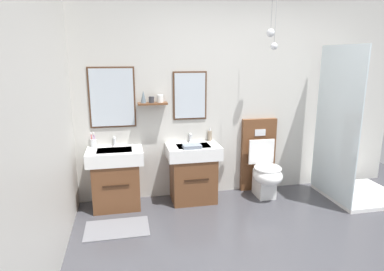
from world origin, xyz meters
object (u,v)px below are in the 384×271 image
toothbrush_cup (94,143)px  shower_tray (351,168)px  toilet (263,167)px  folded_hand_towel (192,146)px  vanity_sink_right (193,171)px  vanity_sink_left (116,177)px  soap_dispenser (210,136)px

toothbrush_cup → shower_tray: (3.23, -0.52, -0.37)m
toothbrush_cup → toilet: bearing=-4.3°
toilet → shower_tray: bearing=-18.4°
toilet → toothbrush_cup: size_ratio=5.26×
toothbrush_cup → folded_hand_towel: toothbrush_cup is taller
vanity_sink_right → folded_hand_towel: bearing=-106.4°
vanity_sink_left → folded_hand_towel: (0.92, -0.14, 0.37)m
toothbrush_cup → folded_hand_towel: 1.21m
soap_dispenser → toilet: bearing=-13.9°
toothbrush_cup → soap_dispenser: size_ratio=1.12×
vanity_sink_left → folded_hand_towel: size_ratio=3.33×
vanity_sink_left → folded_hand_towel: bearing=-8.4°
vanity_sink_right → folded_hand_towel: folded_hand_towel is taller
vanity_sink_left → shower_tray: size_ratio=0.38×
soap_dispenser → folded_hand_towel: soap_dispenser is taller
vanity_sink_left → shower_tray: bearing=-6.9°
soap_dispenser → shower_tray: 1.87m
folded_hand_towel → shower_tray: size_ratio=0.11×
vanity_sink_right → soap_dispenser: soap_dispenser is taller
vanity_sink_right → soap_dispenser: size_ratio=4.30×
vanity_sink_right → folded_hand_towel: (-0.04, -0.14, 0.37)m
toothbrush_cup → vanity_sink_left: bearing=-32.1°
vanity_sink_right → shower_tray: (2.02, -0.36, 0.02)m
vanity_sink_right → toothbrush_cup: 1.28m
vanity_sink_right → toothbrush_cup: toothbrush_cup is taller
vanity_sink_right → folded_hand_towel: size_ratio=3.33×
vanity_sink_right → soap_dispenser: bearing=32.7°
toilet → soap_dispenser: 0.83m
toothbrush_cup → soap_dispenser: 1.47m
soap_dispenser → shower_tray: (1.76, -0.53, -0.39)m
toilet → soap_dispenser: (-0.69, 0.17, 0.43)m
toilet → toothbrush_cup: (-2.16, 0.16, 0.41)m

